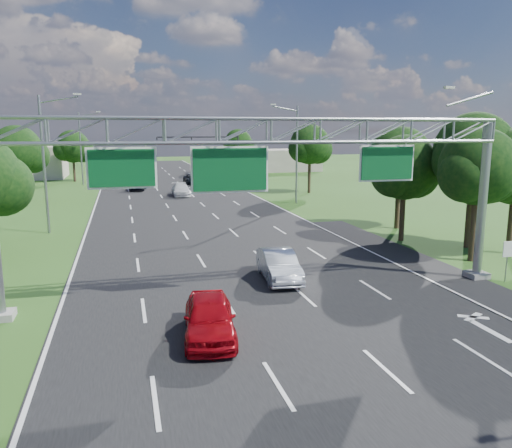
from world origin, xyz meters
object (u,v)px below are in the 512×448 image
object	(u,v)px
regulatory_sign	(508,253)
red_coupe	(209,317)
sign_gantry	(271,145)
box_truck	(206,166)
traffic_signal	(215,147)
silver_sedan	(279,265)

from	to	relation	value
regulatory_sign	red_coupe	bearing A→B (deg)	-169.28
sign_gantry	box_truck	xyz separation A→B (m)	(7.67, 65.27, -5.45)
traffic_signal	box_truck	xyz separation A→B (m)	(0.52, 12.27, -3.72)
traffic_signal	silver_sedan	size ratio (longest dim) A/B	2.65
sign_gantry	regulatory_sign	size ratio (longest dim) A/B	11.19
regulatory_sign	traffic_signal	xyz separation A→B (m)	(-4.92, 54.02, 3.66)
silver_sedan	box_truck	distance (m)	63.28
box_truck	traffic_signal	bearing A→B (deg)	-90.40
sign_gantry	silver_sedan	size ratio (longest dim) A/B	5.10
regulatory_sign	red_coupe	world-z (taller)	regulatory_sign
regulatory_sign	box_truck	world-z (taller)	box_truck
regulatory_sign	silver_sedan	size ratio (longest dim) A/B	0.46
box_truck	regulatory_sign	bearing A→B (deg)	-84.17
regulatory_sign	red_coupe	distance (m)	15.86
regulatory_sign	box_truck	size ratio (longest dim) A/B	0.26
sign_gantry	box_truck	size ratio (longest dim) A/B	2.94
traffic_signal	box_truck	bearing A→B (deg)	87.57
sign_gantry	silver_sedan	distance (m)	6.66
traffic_signal	red_coupe	distance (m)	58.12
sign_gantry	box_truck	bearing A→B (deg)	83.30
sign_gantry	traffic_signal	distance (m)	53.51
traffic_signal	red_coupe	bearing A→B (deg)	-100.58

